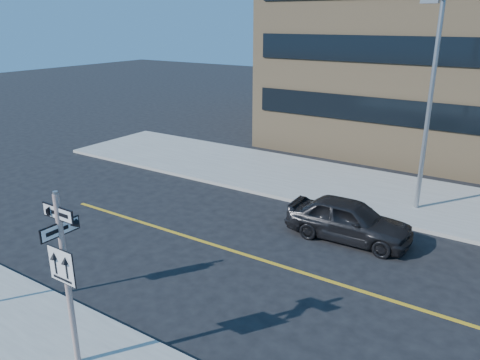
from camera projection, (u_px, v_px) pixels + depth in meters
The scene contains 4 objects.
ground at pixel (156, 312), 12.46m from camera, with size 120.00×120.00×0.00m, color black.
sign_pole at pixel (65, 272), 9.68m from camera, with size 0.92×0.92×4.06m.
parked_car_a at pixel (349, 220), 16.37m from camera, with size 4.37×1.76×1.49m, color black.
streetlight_a at pixel (430, 94), 17.31m from camera, with size 0.55×2.25×8.00m.
Camera 1 is at (7.73, -7.64, 7.39)m, focal length 35.00 mm.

